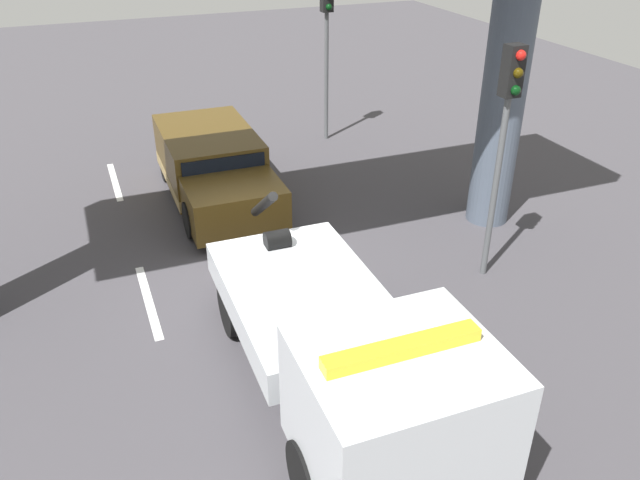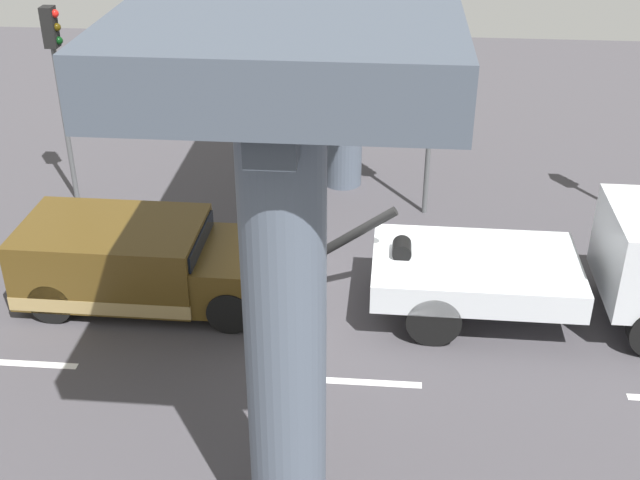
# 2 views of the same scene
# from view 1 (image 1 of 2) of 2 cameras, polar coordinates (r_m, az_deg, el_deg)

# --- Properties ---
(ground_plane) EXTENTS (60.00, 40.00, 0.10)m
(ground_plane) POSITION_cam_1_polar(r_m,az_deg,el_deg) (12.96, -5.00, -3.49)
(ground_plane) COLOR #423F44
(lane_stripe_west) EXTENTS (2.60, 0.16, 0.01)m
(lane_stripe_west) POSITION_cam_1_polar(r_m,az_deg,el_deg) (17.92, -17.87, 5.00)
(lane_stripe_west) COLOR silver
(lane_stripe_west) RESTS_ON ground
(lane_stripe_mid) EXTENTS (2.60, 0.16, 0.01)m
(lane_stripe_mid) POSITION_cam_1_polar(r_m,az_deg,el_deg) (12.61, -15.09, -5.26)
(lane_stripe_mid) COLOR silver
(lane_stripe_mid) RESTS_ON ground
(tow_truck_white) EXTENTS (7.26, 2.47, 2.46)m
(tow_truck_white) POSITION_cam_1_polar(r_m,az_deg,el_deg) (9.01, 2.72, -10.28)
(tow_truck_white) COLOR silver
(tow_truck_white) RESTS_ON ground
(towed_van_green) EXTENTS (5.21, 2.25, 1.58)m
(towed_van_green) POSITION_cam_1_polar(r_m,az_deg,el_deg) (16.11, -9.44, 6.34)
(towed_van_green) COLOR #4C3814
(towed_van_green) RESTS_ON ground
(traffic_light_near) EXTENTS (0.39, 0.32, 4.68)m
(traffic_light_near) POSITION_cam_1_polar(r_m,az_deg,el_deg) (19.24, 0.62, 18.60)
(traffic_light_near) COLOR #515456
(traffic_light_near) RESTS_ON ground
(traffic_light_far) EXTENTS (0.39, 0.32, 4.57)m
(traffic_light_far) POSITION_cam_1_polar(r_m,az_deg,el_deg) (12.05, 16.33, 10.60)
(traffic_light_far) COLOR #515456
(traffic_light_far) RESTS_ON ground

